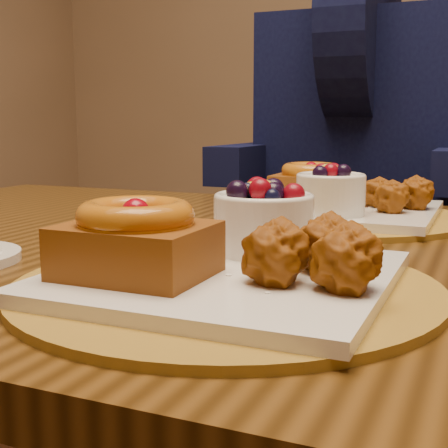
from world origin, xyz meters
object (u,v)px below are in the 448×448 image
(dining_table, at_px, (296,308))
(chair_far, at_px, (358,294))
(diner, at_px, (359,105))
(place_setting_far, at_px, (336,202))
(place_setting_near, at_px, (225,257))

(dining_table, height_order, chair_far, chair_far)
(chair_far, height_order, diner, diner)
(place_setting_far, xyz_separation_m, diner, (-0.08, 0.53, 0.16))
(place_setting_near, distance_m, chair_far, 1.09)
(dining_table, xyz_separation_m, place_setting_near, (-0.00, -0.21, 0.11))
(dining_table, xyz_separation_m, chair_far, (-0.08, 0.82, -0.21))
(dining_table, xyz_separation_m, diner, (-0.08, 0.74, 0.26))
(place_setting_near, distance_m, diner, 0.97)
(chair_far, distance_m, diner, 0.48)
(place_setting_far, relative_size, diner, 0.43)
(dining_table, height_order, diner, diner)
(dining_table, height_order, place_setting_near, place_setting_near)
(place_setting_near, relative_size, place_setting_far, 1.00)
(place_setting_far, relative_size, chair_far, 0.45)
(chair_far, bearing_deg, place_setting_near, -68.20)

